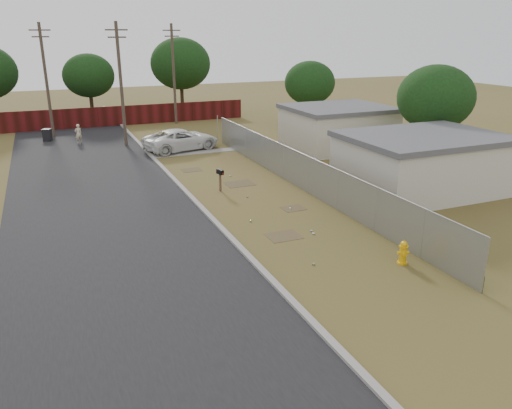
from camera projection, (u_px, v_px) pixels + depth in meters
name	position (u px, v px, depth m)	size (l,w,h in m)	color
ground	(255.00, 200.00, 25.92)	(120.00, 120.00, 0.00)	brown
street	(102.00, 175.00, 30.41)	(15.10, 60.00, 0.12)	black
chainlink_fence	(300.00, 174.00, 27.71)	(0.10, 27.06, 2.02)	#95989D
privacy_fence	(87.00, 118.00, 45.14)	(30.00, 0.12, 1.80)	#4D1011
utility_poles	(116.00, 78.00, 41.00)	(12.60, 8.24, 9.00)	#4E3F34
houses	(376.00, 143.00, 31.73)	(9.30, 17.24, 3.10)	beige
horizon_trees	(162.00, 74.00, 45.20)	(33.32, 31.94, 7.78)	#372918
fire_hydrant	(403.00, 253.00, 18.63)	(0.49, 0.49, 0.95)	#E8AC0C
mailbox	(220.00, 174.00, 27.00)	(0.30, 0.54, 1.24)	brown
pickup_truck	(181.00, 140.00, 36.61)	(2.59, 5.61, 1.56)	silver
pedestrian	(78.00, 134.00, 38.85)	(0.55, 0.36, 1.50)	beige
trash_bin	(47.00, 135.00, 39.74)	(0.82, 0.88, 0.97)	black
scattered_litter	(275.00, 215.00, 23.66)	(2.56, 12.72, 0.07)	silver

